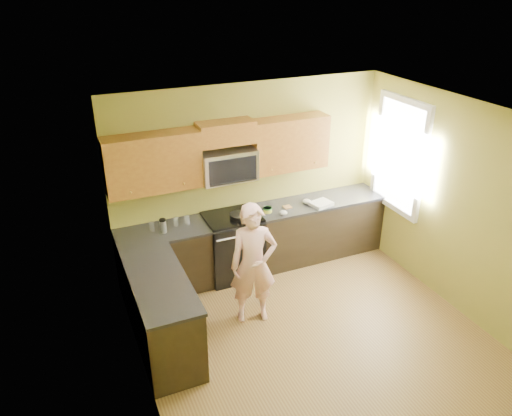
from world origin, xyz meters
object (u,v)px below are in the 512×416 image
woman (253,264)px  butter_tub (268,212)px  microwave (228,179)px  travel_mug (164,232)px  frying_pan (240,218)px  stove (233,245)px

woman → butter_tub: 1.20m
microwave → travel_mug: (-0.97, -0.15, -0.53)m
butter_tub → travel_mug: (-1.50, 0.00, -0.00)m
microwave → butter_tub: 0.77m
frying_pan → stove: bearing=143.8°
frying_pan → travel_mug: size_ratio=2.46×
frying_pan → travel_mug: (-1.05, 0.06, -0.03)m
stove → travel_mug: size_ratio=4.96×
microwave → travel_mug: microwave is taller
stove → butter_tub: (0.53, -0.03, 0.45)m
stove → frying_pan: 0.49m
stove → butter_tub: 0.69m
microwave → frying_pan: microwave is taller
microwave → woman: size_ratio=0.48×
frying_pan → butter_tub: frying_pan is taller
travel_mug → butter_tub: bearing=-0.1°
microwave → frying_pan: (0.08, -0.22, -0.50)m
microwave → travel_mug: size_ratio=3.97×
microwave → frying_pan: bearing=-71.0°
travel_mug → microwave: bearing=9.0°
woman → travel_mug: 1.32m
stove → travel_mug: travel_mug is taller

